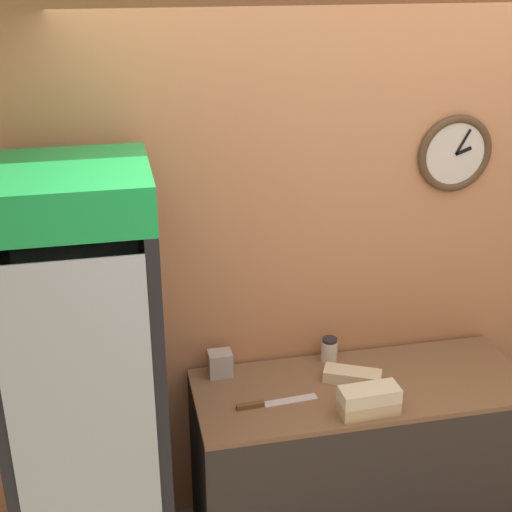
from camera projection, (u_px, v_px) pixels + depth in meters
The scene contains 9 objects.
wall_back at pixel (344, 258), 3.39m from camera, with size 5.20×0.09×2.70m.
prep_counter at pixel (357, 460), 3.45m from camera, with size 1.55×0.59×0.87m.
beverage_cooler at pixel (85, 376), 2.96m from camera, with size 0.63×0.68×2.00m.
sandwich_stack_bottom at pixel (369, 407), 3.06m from camera, with size 0.26×0.12×0.06m.
sandwich_stack_middle at pixel (369, 394), 3.04m from camera, with size 0.26×0.12×0.06m.
sandwich_flat_left at pixel (352, 376), 3.29m from camera, with size 0.28×0.20×0.06m.
chefs_knife at pixel (266, 404), 3.13m from camera, with size 0.37×0.06×0.02m.
condiment_jar at pixel (329, 350), 3.44m from camera, with size 0.08×0.08×0.12m.
napkin_dispenser at pixel (220, 363), 3.33m from camera, with size 0.11×0.09×0.12m.
Camera 1 is at (-1.06, -1.77, 2.71)m, focal length 50.00 mm.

